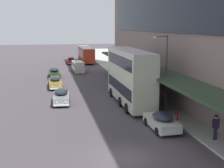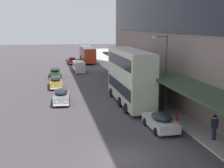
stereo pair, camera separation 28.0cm
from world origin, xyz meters
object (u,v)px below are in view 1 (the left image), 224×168
(sedan_second_near, at_px, (54,73))
(street_lamp, at_px, (165,68))
(sedan_oncoming_front, at_px, (162,121))
(pedestrian_at_kerb, at_px, (216,126))
(sedan_oncoming_rear, at_px, (55,82))
(transit_bus_kerbside_rear, at_px, (130,75))
(vw_van, at_px, (78,66))
(transit_bus_kerbside_front, at_px, (86,54))
(fire_hydrant, at_px, (178,116))
(sedan_trailing_near, at_px, (61,96))
(sedan_trailing_mid, at_px, (71,60))

(sedan_second_near, bearing_deg, street_lamp, -66.34)
(sedan_oncoming_front, relative_size, pedestrian_at_kerb, 2.34)
(sedan_oncoming_rear, bearing_deg, transit_bus_kerbside_rear, -53.91)
(sedan_second_near, bearing_deg, vw_van, 50.85)
(sedan_oncoming_rear, bearing_deg, transit_bus_kerbside_front, 74.86)
(sedan_oncoming_front, distance_m, fire_hydrant, 2.74)
(vw_van, relative_size, pedestrian_at_kerb, 2.49)
(transit_bus_kerbside_rear, bearing_deg, transit_bus_kerbside_front, 89.85)
(sedan_trailing_near, bearing_deg, sedan_oncoming_rear, 92.75)
(transit_bus_kerbside_rear, height_order, sedan_trailing_mid, transit_bus_kerbside_rear)
(sedan_oncoming_front, distance_m, sedan_oncoming_rear, 20.48)
(vw_van, height_order, street_lamp, street_lamp)
(sedan_second_near, bearing_deg, sedan_oncoming_front, -73.92)
(street_lamp, bearing_deg, pedestrian_at_kerb, -83.83)
(transit_bus_kerbside_front, relative_size, sedan_oncoming_front, 2.55)
(vw_van, xyz_separation_m, street_lamp, (5.55, -27.53, 3.23))
(transit_bus_kerbside_rear, height_order, sedan_second_near, transit_bus_kerbside_rear)
(transit_bus_kerbside_rear, bearing_deg, sedan_trailing_mid, 95.41)
(sedan_trailing_near, height_order, vw_van, vw_van)
(sedan_trailing_mid, distance_m, pedestrian_at_kerb, 49.05)
(sedan_second_near, xyz_separation_m, sedan_oncoming_rear, (-0.09, -8.18, -0.03))
(transit_bus_kerbside_rear, xyz_separation_m, vw_van, (-3.20, 23.70, -2.02))
(sedan_second_near, distance_m, sedan_oncoming_rear, 8.18)
(sedan_second_near, height_order, street_lamp, street_lamp)
(sedan_second_near, relative_size, pedestrian_at_kerb, 2.71)
(sedan_oncoming_front, xyz_separation_m, vw_van, (-3.57, 32.28, 0.37))
(sedan_oncoming_front, xyz_separation_m, sedan_trailing_near, (-7.48, 10.25, 0.06))
(street_lamp, xyz_separation_m, fire_hydrant, (0.14, -3.03, -3.84))
(transit_bus_kerbside_rear, bearing_deg, street_lamp, -58.45)
(sedan_trailing_near, relative_size, fire_hydrant, 6.40)
(fire_hydrant, bearing_deg, vw_van, 100.54)
(sedan_oncoming_rear, relative_size, pedestrian_at_kerb, 2.48)
(sedan_second_near, distance_m, sedan_trailing_near, 16.84)
(sedan_trailing_near, bearing_deg, street_lamp, -30.16)
(sedan_oncoming_rear, xyz_separation_m, vw_van, (4.32, 13.38, 0.31))
(vw_van, xyz_separation_m, pedestrian_at_kerb, (6.42, -35.56, 0.08))
(pedestrian_at_kerb, distance_m, fire_hydrant, 5.09)
(sedan_trailing_mid, height_order, vw_van, vw_van)
(pedestrian_at_kerb, bearing_deg, transit_bus_kerbside_front, 93.54)
(sedan_trailing_near, distance_m, vw_van, 22.38)
(transit_bus_kerbside_rear, xyz_separation_m, sedan_oncoming_front, (0.37, -8.58, -2.39))
(vw_van, bearing_deg, transit_bus_kerbside_rear, -82.31)
(pedestrian_at_kerb, bearing_deg, sedan_trailing_near, 127.36)
(transit_bus_kerbside_rear, xyz_separation_m, sedan_oncoming_rear, (-7.52, 10.32, -2.33))
(sedan_trailing_mid, distance_m, vw_van, 13.04)
(sedan_trailing_mid, height_order, street_lamp, street_lamp)
(vw_van, bearing_deg, sedan_oncoming_rear, -107.91)
(transit_bus_kerbside_front, bearing_deg, sedan_oncoming_rear, -105.14)
(sedan_trailing_near, height_order, street_lamp, street_lamp)
(transit_bus_kerbside_front, xyz_separation_m, fire_hydrant, (2.39, -45.37, -1.47))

